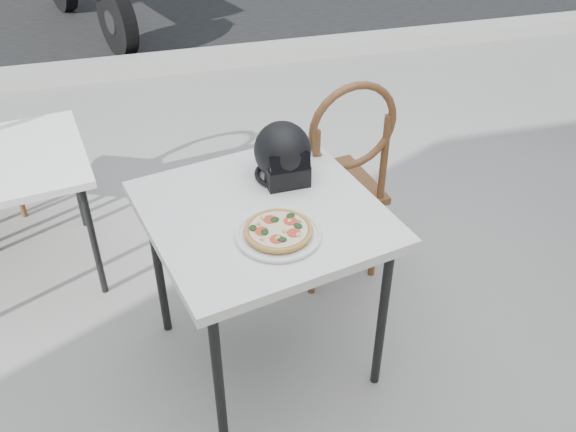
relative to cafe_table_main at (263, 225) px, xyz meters
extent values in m
plane|color=gray|center=(0.32, 0.35, -0.77)|extent=(80.00, 80.00, 0.00)
cube|color=#A6A29B|center=(0.32, 3.35, -0.71)|extent=(30.00, 0.25, 0.12)
cube|color=white|center=(0.00, 0.00, 0.05)|extent=(1.06, 1.06, 0.04)
cylinder|color=black|center=(-0.28, -0.44, -0.37)|extent=(0.05, 0.05, 0.80)
cylinder|color=black|center=(0.44, -0.28, -0.37)|extent=(0.05, 0.05, 0.80)
cylinder|color=black|center=(-0.44, 0.28, -0.37)|extent=(0.05, 0.05, 0.80)
cylinder|color=black|center=(0.28, 0.44, -0.37)|extent=(0.05, 0.05, 0.80)
cylinder|color=white|center=(0.02, -0.18, 0.08)|extent=(0.37, 0.37, 0.01)
torus|color=white|center=(0.02, -0.18, 0.09)|extent=(0.39, 0.39, 0.02)
cylinder|color=#BD9145|center=(0.02, -0.18, 0.10)|extent=(0.33, 0.33, 0.01)
torus|color=#BD9145|center=(0.02, -0.18, 0.11)|extent=(0.33, 0.33, 0.02)
cylinder|color=#AB2813|center=(0.02, -0.18, 0.11)|extent=(0.29, 0.29, 0.00)
cylinder|color=beige|center=(0.02, -0.18, 0.11)|extent=(0.28, 0.28, 0.00)
cylinder|color=red|center=(0.07, -0.15, 0.11)|extent=(0.07, 0.07, 0.00)
cylinder|color=red|center=(0.00, -0.12, 0.11)|extent=(0.07, 0.07, 0.00)
cylinder|color=red|center=(-0.04, -0.18, 0.11)|extent=(0.07, 0.07, 0.00)
cylinder|color=red|center=(0.00, -0.24, 0.11)|extent=(0.07, 0.07, 0.00)
cylinder|color=red|center=(0.07, -0.22, 0.11)|extent=(0.07, 0.07, 0.00)
ellipsoid|color=#153312|center=(0.02, -0.13, 0.12)|extent=(0.04, 0.04, 0.01)
ellipsoid|color=#153312|center=(-0.03, -0.19, 0.12)|extent=(0.04, 0.04, 0.01)
ellipsoid|color=#153312|center=(0.09, -0.19, 0.12)|extent=(0.04, 0.04, 0.01)
ellipsoid|color=#153312|center=(0.02, -0.25, 0.12)|extent=(0.04, 0.04, 0.01)
ellipsoid|color=#153312|center=(0.08, -0.12, 0.12)|extent=(0.05, 0.04, 0.01)
ellipsoid|color=#153312|center=(-0.07, -0.16, 0.12)|extent=(0.04, 0.04, 0.01)
cylinder|color=#EFE492|center=(0.04, -0.20, 0.12)|extent=(0.02, 0.02, 0.02)
cylinder|color=#EFE492|center=(-0.04, -0.14, 0.12)|extent=(0.02, 0.02, 0.02)
cylinder|color=#EFE492|center=(0.07, -0.15, 0.12)|extent=(0.02, 0.02, 0.02)
cylinder|color=#EFE492|center=(-0.02, -0.10, 0.12)|extent=(0.02, 0.02, 0.02)
cylinder|color=#EFE492|center=(0.08, -0.24, 0.12)|extent=(0.02, 0.02, 0.02)
cylinder|color=#EFE492|center=(-0.05, -0.23, 0.12)|extent=(0.02, 0.02, 0.02)
cylinder|color=#EFE492|center=(0.11, -0.16, 0.12)|extent=(0.02, 0.02, 0.02)
cylinder|color=#EFE492|center=(0.00, -0.24, 0.12)|extent=(0.02, 0.02, 0.02)
ellipsoid|color=black|center=(0.14, 0.22, 0.20)|extent=(0.25, 0.26, 0.25)
cube|color=black|center=(0.14, 0.14, 0.12)|extent=(0.18, 0.10, 0.10)
torus|color=black|center=(0.14, 0.22, 0.09)|extent=(0.25, 0.25, 0.02)
cube|color=black|center=(0.14, 0.11, 0.20)|extent=(0.17, 0.04, 0.08)
cube|color=brown|center=(0.47, 0.55, -0.27)|extent=(0.51, 0.51, 0.04)
cylinder|color=brown|center=(0.62, 0.75, -0.52)|extent=(0.04, 0.04, 0.49)
cylinder|color=brown|center=(0.27, 0.70, -0.52)|extent=(0.04, 0.04, 0.49)
cylinder|color=brown|center=(0.67, 0.40, -0.52)|extent=(0.04, 0.04, 0.49)
cylinder|color=brown|center=(0.32, 0.35, -0.52)|extent=(0.04, 0.04, 0.49)
cylinder|color=brown|center=(0.67, 0.39, -0.03)|extent=(0.04, 0.04, 0.47)
cylinder|color=brown|center=(0.32, 0.34, -0.03)|extent=(0.04, 0.04, 0.47)
torus|color=brown|center=(0.50, 0.36, 0.18)|extent=(0.44, 0.10, 0.44)
cube|color=white|center=(-1.08, 0.88, -0.07)|extent=(0.86, 0.86, 0.04)
cylinder|color=black|center=(-0.73, 0.62, -0.43)|extent=(0.04, 0.04, 0.68)
cylinder|color=black|center=(-0.83, 1.24, -0.43)|extent=(0.04, 0.04, 0.68)
cylinder|color=brown|center=(-1.18, 1.42, -0.54)|extent=(0.04, 0.04, 0.46)
cylinder|color=black|center=(-0.49, 3.79, -0.46)|extent=(0.34, 0.63, 0.62)
cylinder|color=slate|center=(-0.49, 3.79, -0.46)|extent=(0.21, 0.25, 0.21)
camera|label=1|loc=(-0.41, -2.00, 1.58)|focal=40.00mm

